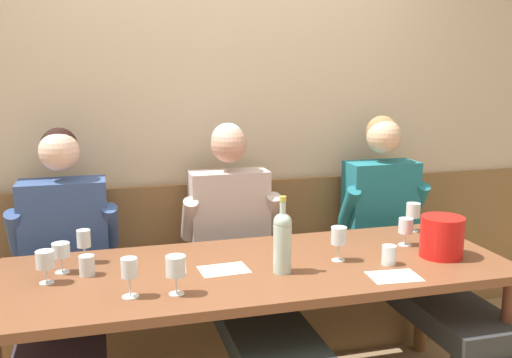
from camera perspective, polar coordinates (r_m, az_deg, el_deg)
name	(u,v)px	position (r m, az deg, el deg)	size (l,w,h in m)	color
room_wall_back	(216,101)	(3.35, -4.02, 7.71)	(6.80, 0.08, 2.80)	#CBB495
wood_wainscot_panel	(220,260)	(3.48, -3.63, -8.00)	(6.80, 0.03, 0.92)	brown
wall_bench	(228,301)	(3.35, -2.84, -12.03)	(2.55, 0.42, 0.94)	brown
dining_table	(259,282)	(2.62, 0.30, -10.13)	(2.25, 0.84, 0.73)	brown
person_center_right_seat	(63,281)	(2.84, -18.59, -9.60)	(0.53, 1.24, 1.30)	#323337
person_center_left_seat	(246,268)	(2.89, -1.04, -8.85)	(0.53, 1.24, 1.30)	#36363F
person_left_seat	(408,248)	(3.24, 14.85, -6.60)	(0.52, 1.24, 1.32)	#302E30
ice_bucket	(442,237)	(2.81, 17.94, -5.47)	(0.20, 0.20, 0.19)	red
wine_bottle_amber_mid	(282,240)	(2.47, 2.64, -6.08)	(0.08, 0.08, 0.34)	#B1CABB
wine_glass_mid_right	(406,227)	(2.93, 14.62, -4.59)	(0.07, 0.07, 0.14)	silver
wine_glass_near_bucket	(413,212)	(3.19, 15.31, -3.17)	(0.07, 0.07, 0.15)	silver
wine_glass_left_end	(339,237)	(2.64, 8.21, -5.75)	(0.07, 0.07, 0.16)	silver
wine_glass_center_rear	(61,251)	(2.61, -18.77, -6.77)	(0.08, 0.08, 0.13)	silver
wine_glass_mid_left	(176,268)	(2.27, -7.95, -8.72)	(0.08, 0.08, 0.16)	silver
wine_glass_center_front	(129,269)	(2.27, -12.45, -8.74)	(0.06, 0.06, 0.16)	silver
wine_glass_right_end	(45,261)	(2.51, -20.17, -7.66)	(0.08, 0.08, 0.14)	silver
wine_glass_by_bottle	(84,240)	(2.71, -16.70, -5.85)	(0.06, 0.06, 0.15)	silver
water_tumbler_right	(87,265)	(2.57, -16.41, -8.22)	(0.07, 0.07, 0.09)	silver
water_tumbler_left	(389,255)	(2.66, 13.05, -7.36)	(0.06, 0.06, 0.09)	silver
tasting_sheet_left_guest	(394,276)	(2.53, 13.54, -9.37)	(0.21, 0.15, 0.00)	white
tasting_sheet_right_guest	(224,270)	(2.54, -3.20, -8.95)	(0.21, 0.15, 0.00)	white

